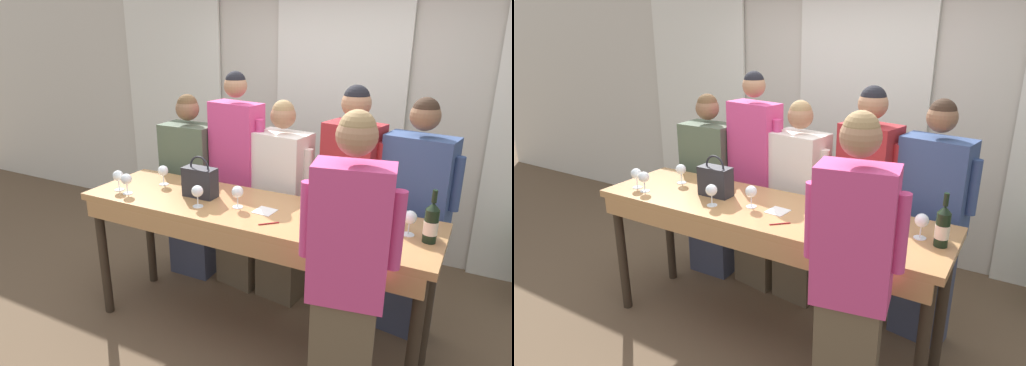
# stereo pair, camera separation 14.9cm
# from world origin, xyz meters

# --- Properties ---
(ground_plane) EXTENTS (18.00, 18.00, 0.00)m
(ground_plane) POSITION_xyz_m (0.00, 0.00, 0.00)
(ground_plane) COLOR brown
(wall_back) EXTENTS (12.00, 0.06, 2.80)m
(wall_back) POSITION_xyz_m (0.00, 1.81, 1.40)
(wall_back) COLOR beige
(wall_back) RESTS_ON ground_plane
(curtain_panel_left) EXTENTS (1.27, 0.03, 2.69)m
(curtain_panel_left) POSITION_xyz_m (-1.96, 1.74, 1.34)
(curtain_panel_left) COLOR white
(curtain_panel_left) RESTS_ON ground_plane
(curtain_panel_center) EXTENTS (1.27, 0.03, 2.69)m
(curtain_panel_center) POSITION_xyz_m (0.00, 1.74, 1.34)
(curtain_panel_center) COLOR white
(curtain_panel_center) RESTS_ON ground_plane
(tasting_bar) EXTENTS (2.45, 0.68, 1.01)m
(tasting_bar) POSITION_xyz_m (0.00, -0.03, 0.90)
(tasting_bar) COLOR #B27F4C
(tasting_bar) RESTS_ON ground_plane
(wine_bottle) EXTENTS (0.08, 0.08, 0.31)m
(wine_bottle) POSITION_xyz_m (1.13, 0.01, 1.13)
(wine_bottle) COLOR black
(wine_bottle) RESTS_ON tasting_bar
(handbag) EXTENTS (0.24, 0.12, 0.30)m
(handbag) POSITION_xyz_m (-0.42, 0.01, 1.13)
(handbag) COLOR #232328
(handbag) RESTS_ON tasting_bar
(wine_glass_front_left) EXTENTS (0.08, 0.08, 0.15)m
(wine_glass_front_left) POSITION_xyz_m (-0.08, -0.04, 1.12)
(wine_glass_front_left) COLOR white
(wine_glass_front_left) RESTS_ON tasting_bar
(wine_glass_front_mid) EXTENTS (0.08, 0.08, 0.15)m
(wine_glass_front_mid) POSITION_xyz_m (1.01, 0.05, 1.12)
(wine_glass_front_mid) COLOR white
(wine_glass_front_mid) RESTS_ON tasting_bar
(wine_glass_front_right) EXTENTS (0.08, 0.08, 0.15)m
(wine_glass_front_right) POSITION_xyz_m (-0.92, -0.19, 1.12)
(wine_glass_front_right) COLOR white
(wine_glass_front_right) RESTS_ON tasting_bar
(wine_glass_center_left) EXTENTS (0.08, 0.08, 0.15)m
(wine_glass_center_left) POSITION_xyz_m (-0.81, 0.10, 1.12)
(wine_glass_center_left) COLOR white
(wine_glass_center_left) RESTS_ON tasting_bar
(wine_glass_center_mid) EXTENTS (0.08, 0.08, 0.15)m
(wine_glass_center_mid) POSITION_xyz_m (-0.32, -0.16, 1.12)
(wine_glass_center_mid) COLOR white
(wine_glass_center_mid) RESTS_ON tasting_bar
(wine_glass_center_right) EXTENTS (0.08, 0.08, 0.15)m
(wine_glass_center_right) POSITION_xyz_m (-1.03, -0.15, 1.12)
(wine_glass_center_right) COLOR white
(wine_glass_center_right) RESTS_ON tasting_bar
(napkin) EXTENTS (0.14, 0.14, 0.00)m
(napkin) POSITION_xyz_m (0.11, -0.02, 1.02)
(napkin) COLOR white
(napkin) RESTS_ON tasting_bar
(pen) EXTENTS (0.10, 0.10, 0.01)m
(pen) POSITION_xyz_m (0.23, -0.19, 1.02)
(pen) COLOR maroon
(pen) RESTS_ON tasting_bar
(guest_olive_jacket) EXTENTS (0.57, 0.28, 1.64)m
(guest_olive_jacket) POSITION_xyz_m (-0.91, 0.58, 0.82)
(guest_olive_jacket) COLOR #383D51
(guest_olive_jacket) RESTS_ON ground_plane
(guest_pink_top) EXTENTS (0.54, 0.27, 1.84)m
(guest_pink_top) POSITION_xyz_m (-0.45, 0.58, 0.95)
(guest_pink_top) COLOR brown
(guest_pink_top) RESTS_ON ground_plane
(guest_cream_sweater) EXTENTS (0.53, 0.33, 1.65)m
(guest_cream_sweater) POSITION_xyz_m (-0.04, 0.58, 0.83)
(guest_cream_sweater) COLOR brown
(guest_cream_sweater) RESTS_ON ground_plane
(guest_striped_shirt) EXTENTS (0.51, 0.33, 1.79)m
(guest_striped_shirt) POSITION_xyz_m (0.50, 0.58, 0.92)
(guest_striped_shirt) COLOR #473833
(guest_striped_shirt) RESTS_ON ground_plane
(guest_navy_coat) EXTENTS (0.56, 0.30, 1.74)m
(guest_navy_coat) POSITION_xyz_m (0.96, 0.58, 0.88)
(guest_navy_coat) COLOR #383D51
(guest_navy_coat) RESTS_ON ground_plane
(host_pouring) EXTENTS (0.49, 0.27, 1.82)m
(host_pouring) POSITION_xyz_m (0.83, -0.55, 0.95)
(host_pouring) COLOR brown
(host_pouring) RESTS_ON ground_plane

